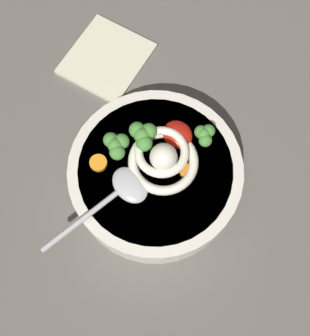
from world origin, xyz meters
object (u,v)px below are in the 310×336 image
(soup_spoon, at_px, (123,191))
(soup_bowl, at_px, (155,175))
(noodle_pile, at_px, (162,157))
(folded_napkin, at_px, (107,59))

(soup_spoon, bearing_deg, soup_bowl, 180.00)
(noodle_pile, bearing_deg, soup_bowl, 103.71)
(soup_spoon, relative_size, folded_napkin, 1.24)
(soup_bowl, bearing_deg, soup_spoon, 92.13)
(noodle_pile, distance_m, soup_spoon, 0.08)
(folded_napkin, bearing_deg, soup_bowl, 163.54)
(noodle_pile, bearing_deg, folded_napkin, -13.11)
(noodle_pile, xyz_separation_m, soup_spoon, (-0.01, 0.07, -0.01))
(soup_bowl, xyz_separation_m, folded_napkin, (0.23, -0.07, -0.03))
(soup_bowl, distance_m, soup_spoon, 0.07)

